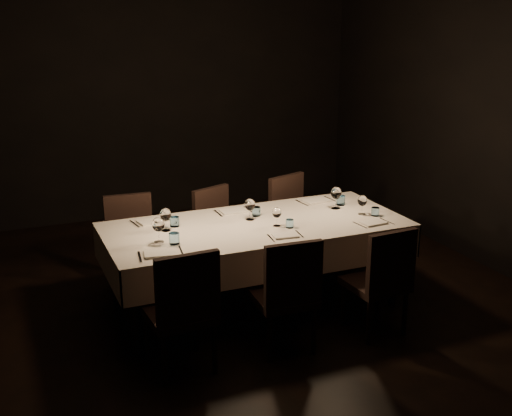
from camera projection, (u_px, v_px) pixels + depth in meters
name	position (u px, v px, depth m)	size (l,w,h in m)	color
room	(256.00, 137.00, 5.15)	(5.01, 6.01, 3.01)	black
dining_table	(256.00, 232.00, 5.39)	(2.52, 1.12, 0.76)	black
chair_near_left	(183.00, 306.00, 4.42)	(0.48, 0.48, 0.94)	black
place_setting_near_left	(163.00, 236.00, 4.83)	(0.37, 0.42, 0.20)	silver
chair_near_center	(288.00, 290.00, 4.71)	(0.46, 0.46, 0.91)	black
place_setting_near_center	(282.00, 222.00, 5.21)	(0.30, 0.39, 0.16)	silver
chair_near_right	(382.00, 276.00, 4.97)	(0.46, 0.46, 0.90)	black
place_setting_near_right	(369.00, 210.00, 5.51)	(0.32, 0.40, 0.17)	silver
chair_far_left	(131.00, 239.00, 5.78)	(0.46, 0.46, 0.89)	black
place_setting_far_left	(163.00, 219.00, 5.26)	(0.36, 0.41, 0.19)	silver
chair_far_center	(218.00, 228.00, 6.11)	(0.54, 0.54, 0.87)	black
place_setting_far_center	(246.00, 208.00, 5.54)	(0.33, 0.41, 0.19)	silver
chair_far_right	(294.00, 217.00, 6.35)	(0.56, 0.56, 0.92)	black
place_setting_far_right	(331.00, 197.00, 5.85)	(0.37, 0.42, 0.20)	silver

